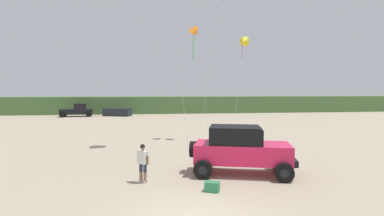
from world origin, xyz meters
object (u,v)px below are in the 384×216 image
person_watching (143,161)px  cooler_box (212,187)px  distant_pickup (77,110)px  distant_sedan (117,112)px  jeep (241,149)px  kite_orange_streamer (244,42)px  kite_white_parafoil (195,33)px

person_watching → cooler_box: person_watching is taller
distant_pickup → distant_sedan: bearing=1.9°
cooler_box → distant_sedan: distant_sedan is taller
jeep → kite_orange_streamer: size_ratio=0.53×
cooler_box → distant_sedan: bearing=126.1°
distant_pickup → kite_white_parafoil: kite_white_parafoil is taller
jeep → cooler_box: 3.01m
person_watching → cooler_box: size_ratio=2.98×
jeep → kite_white_parafoil: 12.74m
person_watching → kite_white_parafoil: kite_white_parafoil is taller
person_watching → kite_white_parafoil: (3.82, 11.07, 7.64)m
jeep → distant_sedan: 34.45m
cooler_box → distant_sedan: 36.11m
jeep → distant_pickup: (-15.60, 32.86, -0.26)m
cooler_box → distant_sedan: size_ratio=0.13×
kite_orange_streamer → kite_white_parafoil: (-5.82, -5.59, -0.36)m
cooler_box → kite_orange_streamer: kite_orange_streamer is taller
kite_white_parafoil → distant_pickup: bearing=123.5°
kite_white_parafoil → cooler_box: bearing=-95.0°
jeep → kite_orange_streamer: kite_orange_streamer is taller
jeep → kite_orange_streamer: 18.46m
jeep → kite_orange_streamer: (5.12, 15.95, 7.74)m
distant_sedan → person_watching: bearing=-62.1°
cooler_box → kite_orange_streamer: 21.30m
distant_pickup → person_watching: bearing=-71.7°
person_watching → cooler_box: (2.72, -1.47, -0.75)m
distant_sedan → kite_white_parafoil: size_ratio=0.46×
jeep → cooler_box: bearing=-129.5°
distant_pickup → kite_orange_streamer: 27.92m
cooler_box → distant_pickup: 37.67m
cooler_box → distant_pickup: size_ratio=0.12×
distant_sedan → kite_white_parafoil: 25.67m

